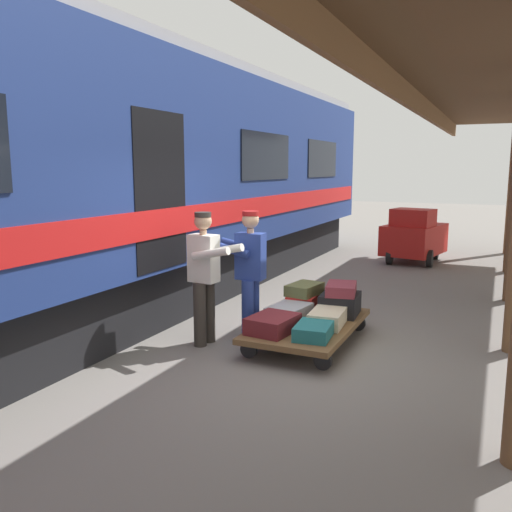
# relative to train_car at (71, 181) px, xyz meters

# --- Properties ---
(ground_plane) EXTENTS (60.00, 60.00, 0.00)m
(ground_plane) POSITION_rel_train_car_xyz_m (-3.53, 0.00, -2.06)
(ground_plane) COLOR slate
(train_car) EXTENTS (3.02, 19.01, 4.00)m
(train_car) POSITION_rel_train_car_xyz_m (0.00, 0.00, 0.00)
(train_car) COLOR navy
(train_car) RESTS_ON ground_plane
(luggage_cart) EXTENTS (1.15, 2.02, 0.28)m
(luggage_cart) POSITION_rel_train_car_xyz_m (-3.27, -0.64, -1.83)
(luggage_cart) COLOR brown
(luggage_cart) RESTS_ON ground_plane
(suitcase_red_plastic) EXTENTS (0.41, 0.55, 0.22)m
(suitcase_red_plastic) POSITION_rel_train_car_xyz_m (-3.01, -1.19, -1.67)
(suitcase_red_plastic) COLOR #AD231E
(suitcase_red_plastic) RESTS_ON luggage_cart
(suitcase_teal_softside) EXTENTS (0.45, 0.59, 0.16)m
(suitcase_teal_softside) POSITION_rel_train_car_xyz_m (-3.53, -0.08, -1.70)
(suitcase_teal_softside) COLOR #1E666B
(suitcase_teal_softside) RESTS_ON luggage_cart
(suitcase_gray_aluminum) EXTENTS (0.50, 0.66, 0.20)m
(suitcase_gray_aluminum) POSITION_rel_train_car_xyz_m (-3.01, -0.64, -1.69)
(suitcase_gray_aluminum) COLOR #9EA0A5
(suitcase_gray_aluminum) RESTS_ON luggage_cart
(suitcase_cream_canvas) EXTENTS (0.44, 0.65, 0.19)m
(suitcase_cream_canvas) POSITION_rel_train_car_xyz_m (-3.53, -0.64, -1.69)
(suitcase_cream_canvas) COLOR beige
(suitcase_cream_canvas) RESTS_ON luggage_cart
(suitcase_black_hardshell) EXTENTS (0.53, 0.61, 0.29)m
(suitcase_black_hardshell) POSITION_rel_train_car_xyz_m (-3.53, -1.19, -1.64)
(suitcase_black_hardshell) COLOR black
(suitcase_black_hardshell) RESTS_ON luggage_cart
(suitcase_maroon_trunk) EXTENTS (0.55, 0.67, 0.20)m
(suitcase_maroon_trunk) POSITION_rel_train_car_xyz_m (-3.01, -0.08, -1.68)
(suitcase_maroon_trunk) COLOR maroon
(suitcase_maroon_trunk) RESTS_ON luggage_cart
(suitcase_olive_duffel) EXTENTS (0.44, 0.59, 0.15)m
(suitcase_olive_duffel) POSITION_rel_train_car_xyz_m (-3.02, -1.20, -1.49)
(suitcase_olive_duffel) COLOR brown
(suitcase_olive_duffel) RESTS_ON suitcase_red_plastic
(suitcase_burgundy_valise) EXTENTS (0.48, 0.61, 0.14)m
(suitcase_burgundy_valise) POSITION_rel_train_car_xyz_m (-3.55, -1.17, -1.43)
(suitcase_burgundy_valise) COLOR maroon
(suitcase_burgundy_valise) RESTS_ON suitcase_black_hardshell
(porter_in_overalls) EXTENTS (0.68, 0.45, 1.70)m
(porter_in_overalls) POSITION_rel_train_car_xyz_m (-2.51, -0.46, -1.14)
(porter_in_overalls) COLOR navy
(porter_in_overalls) RESTS_ON ground_plane
(porter_by_door) EXTENTS (0.69, 0.47, 1.70)m
(porter_by_door) POSITION_rel_train_car_xyz_m (-2.08, -0.06, -1.14)
(porter_by_door) COLOR #332D28
(porter_by_door) RESTS_ON ground_plane
(baggage_tug) EXTENTS (1.42, 1.89, 1.30)m
(baggage_tug) POSITION_rel_train_car_xyz_m (-3.58, -7.38, -1.43)
(baggage_tug) COLOR #B21E19
(baggage_tug) RESTS_ON ground_plane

